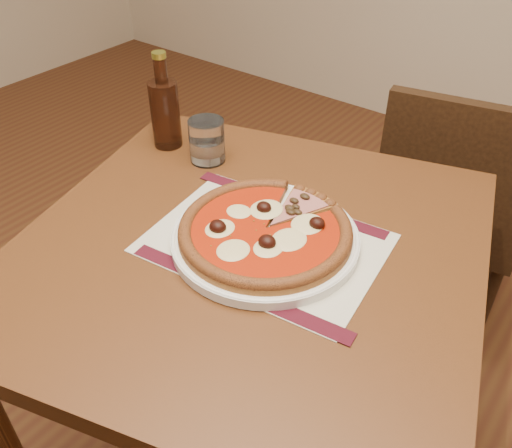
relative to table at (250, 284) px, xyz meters
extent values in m
cube|color=brown|center=(0.00, 0.00, 0.08)|extent=(0.99, 0.99, 0.04)
cylinder|color=brown|center=(-0.43, 0.24, -0.29)|extent=(0.05, 0.05, 0.71)
cylinder|color=brown|center=(0.24, 0.43, -0.29)|extent=(0.05, 0.05, 0.71)
cube|color=black|center=(0.13, 0.81, -0.25)|extent=(0.46, 0.46, 0.04)
cylinder|color=black|center=(0.26, 1.00, -0.46)|extent=(0.03, 0.03, 0.38)
cylinder|color=black|center=(-0.07, 0.94, -0.46)|extent=(0.03, 0.03, 0.38)
cylinder|color=black|center=(0.33, 0.68, -0.46)|extent=(0.03, 0.03, 0.38)
cylinder|color=black|center=(0.00, 0.61, -0.46)|extent=(0.03, 0.03, 0.38)
cube|color=black|center=(0.16, 0.63, -0.02)|extent=(0.39, 0.11, 0.41)
cube|color=beige|center=(0.02, 0.02, 0.10)|extent=(0.43, 0.33, 0.00)
cylinder|color=white|center=(0.02, 0.02, 0.11)|extent=(0.33, 0.33, 0.02)
cylinder|color=#9B5E25|center=(0.02, 0.02, 0.13)|extent=(0.30, 0.30, 0.01)
torus|color=brown|center=(0.02, 0.02, 0.13)|extent=(0.30, 0.30, 0.02)
cylinder|color=#9E2A07|center=(0.02, 0.02, 0.13)|extent=(0.26, 0.26, 0.00)
ellipsoid|color=beige|center=(0.00, 0.06, 0.14)|extent=(0.05, 0.04, 0.01)
ellipsoid|color=beige|center=(-0.06, 0.03, 0.14)|extent=(0.05, 0.04, 0.01)
ellipsoid|color=beige|center=(-0.02, -0.02, 0.14)|extent=(0.05, 0.04, 0.01)
ellipsoid|color=beige|center=(0.02, -0.06, 0.14)|extent=(0.05, 0.04, 0.01)
ellipsoid|color=beige|center=(0.06, -0.02, 0.14)|extent=(0.05, 0.04, 0.01)
ellipsoid|color=beige|center=(0.10, 0.01, 0.14)|extent=(0.05, 0.04, 0.01)
ellipsoid|color=beige|center=(0.06, 0.05, 0.14)|extent=(0.05, 0.04, 0.01)
ellipsoid|color=black|center=(-0.01, 0.06, 0.15)|extent=(0.03, 0.03, 0.02)
ellipsoid|color=black|center=(-0.05, -0.04, 0.15)|extent=(0.03, 0.03, 0.02)
ellipsoid|color=black|center=(0.06, -0.03, 0.15)|extent=(0.03, 0.03, 0.02)
ellipsoid|color=black|center=(0.09, 0.07, 0.15)|extent=(0.03, 0.03, 0.02)
ellipsoid|color=#312012|center=(0.04, 0.08, 0.14)|extent=(0.02, 0.01, 0.01)
ellipsoid|color=#312012|center=(0.05, 0.12, 0.14)|extent=(0.02, 0.01, 0.01)
ellipsoid|color=#312012|center=(0.03, 0.08, 0.14)|extent=(0.02, 0.01, 0.01)
ellipsoid|color=#312012|center=(0.03, 0.12, 0.14)|extent=(0.02, 0.01, 0.01)
ellipsoid|color=#312012|center=(0.02, 0.08, 0.14)|extent=(0.02, 0.01, 0.01)
ellipsoid|color=#312012|center=(0.02, 0.12, 0.14)|extent=(0.02, 0.01, 0.01)
ellipsoid|color=#312012|center=(0.02, 0.08, 0.14)|extent=(0.02, 0.01, 0.01)
cylinder|color=white|center=(-0.25, 0.17, 0.15)|extent=(0.09, 0.09, 0.09)
cylinder|color=#37190D|center=(-0.36, 0.17, 0.18)|extent=(0.06, 0.06, 0.15)
cylinder|color=#37190D|center=(-0.36, 0.17, 0.27)|extent=(0.03, 0.03, 0.06)
cylinder|color=olive|center=(-0.36, 0.17, 0.31)|extent=(0.03, 0.03, 0.01)
camera|label=1|loc=(0.46, -0.58, 0.71)|focal=38.00mm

